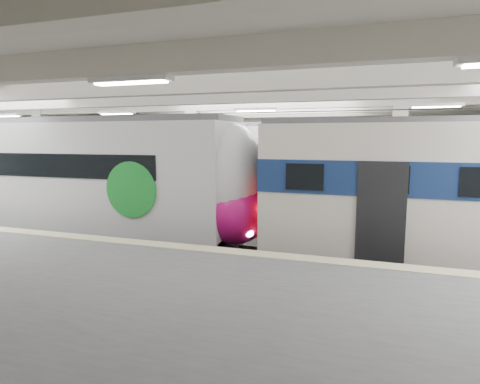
% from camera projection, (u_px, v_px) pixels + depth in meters
% --- Properties ---
extents(station_hall, '(36.00, 24.00, 5.75)m').
position_uv_depth(station_hall, '(219.00, 161.00, 11.39)').
color(station_hall, black).
rests_on(station_hall, ground).
extents(modern_emu, '(14.45, 2.98, 4.63)m').
position_uv_depth(modern_emu, '(99.00, 182.00, 14.88)').
color(modern_emu, silver).
rests_on(modern_emu, ground).
extents(far_train, '(14.49, 3.42, 4.58)m').
position_uv_depth(far_train, '(192.00, 169.00, 19.66)').
color(far_train, silver).
rests_on(far_train, ground).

